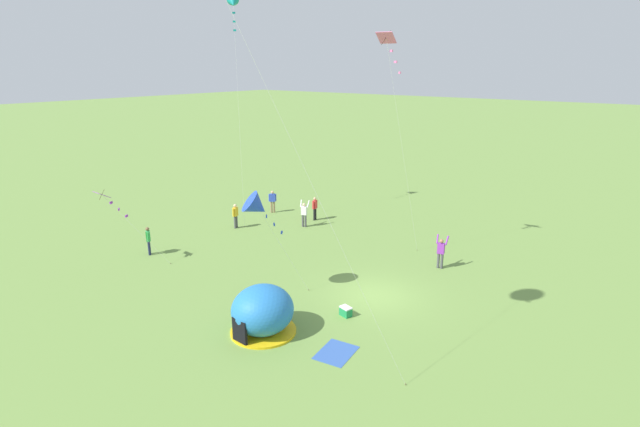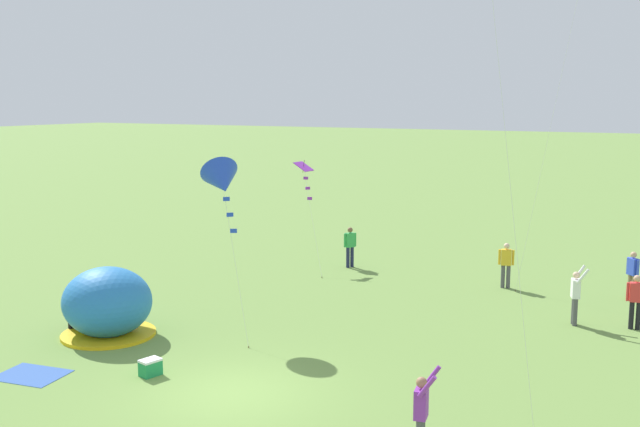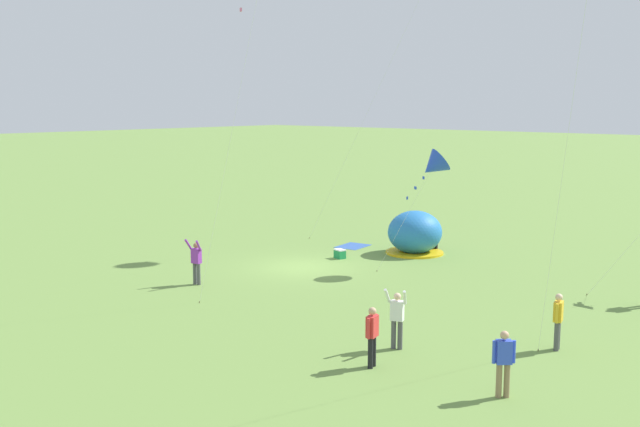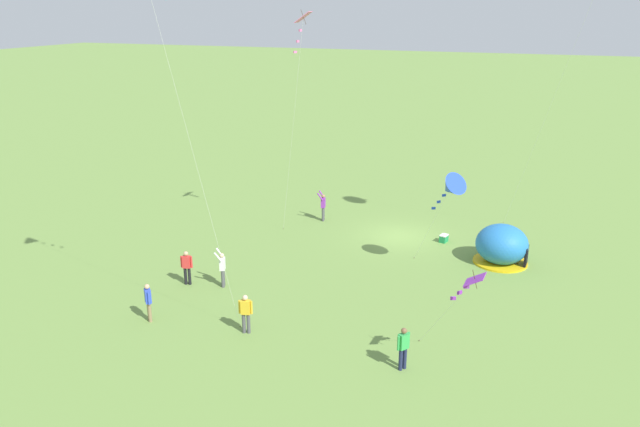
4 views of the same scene
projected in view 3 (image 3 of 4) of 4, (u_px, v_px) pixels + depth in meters
name	position (u px, v px, depth m)	size (l,w,h in m)	color
ground_plane	(303.00, 267.00, 33.44)	(300.00, 300.00, 0.00)	olive
popup_tent	(415.00, 233.00, 36.38)	(2.81, 2.81, 2.10)	#2672BF
picnic_blanket	(353.00, 246.00, 38.32)	(1.70, 1.30, 0.01)	#3359A5
cooler_box	(340.00, 254.00, 35.32)	(0.49, 0.61, 0.44)	#1E8C4C
person_arms_raised	(196.00, 260.00, 30.12)	(0.54, 0.67, 1.89)	#4C4C51
person_watching_sky	(504.00, 360.00, 18.57)	(0.44, 0.45, 1.72)	#8C7251
person_far_back	(372.00, 334.00, 20.69)	(0.58, 0.32, 1.72)	black
person_near_tent	(558.00, 318.00, 22.16)	(0.57, 0.33, 1.72)	#4C4C51
person_flying_kite	(397.00, 317.00, 22.23)	(0.60, 0.71, 1.89)	#4C4C51
kite_blue	(433.00, 166.00, 32.33)	(2.85, 2.47, 5.33)	silver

